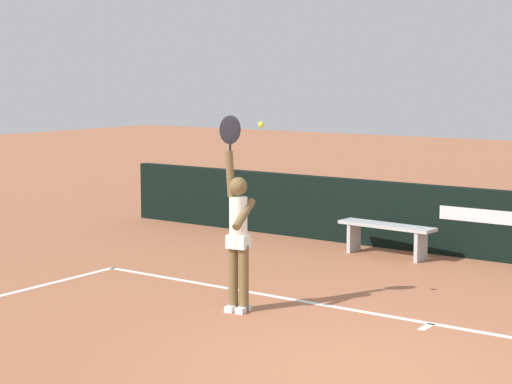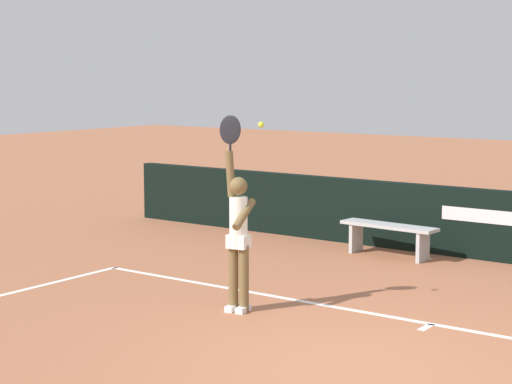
{
  "view_description": "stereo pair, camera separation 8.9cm",
  "coord_description": "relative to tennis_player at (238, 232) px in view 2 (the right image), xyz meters",
  "views": [
    {
      "loc": [
        3.97,
        -7.26,
        2.78
      ],
      "look_at": [
        -1.84,
        0.94,
        1.45
      ],
      "focal_mm": 61.97,
      "sensor_mm": 36.0,
      "label": 1
    },
    {
      "loc": [
        4.05,
        -7.21,
        2.78
      ],
      "look_at": [
        -1.84,
        0.94,
        1.45
      ],
      "focal_mm": 61.97,
      "sensor_mm": 36.0,
      "label": 2
    }
  ],
  "objects": [
    {
      "name": "tennis_ball",
      "position": [
        0.26,
        0.1,
        1.26
      ],
      "size": [
        0.07,
        0.07,
        0.07
      ],
      "color": "#C9E22E"
    },
    {
      "name": "ground_plane",
      "position": [
        2.11,
        -0.95,
        -0.96
      ],
      "size": [
        60.0,
        60.0,
        0.0
      ],
      "primitive_type": "plane",
      "color": "#A16041"
    },
    {
      "name": "courtside_bench_near",
      "position": [
        -0.03,
        3.9,
        -0.57
      ],
      "size": [
        1.59,
        0.46,
        0.51
      ],
      "color": "#AFB3B5",
      "rests_on": "ground"
    },
    {
      "name": "tennis_player",
      "position": [
        0.0,
        0.0,
        0.0
      ],
      "size": [
        0.46,
        0.47,
        2.34
      ],
      "color": "brown",
      "rests_on": "ground"
    }
  ]
}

